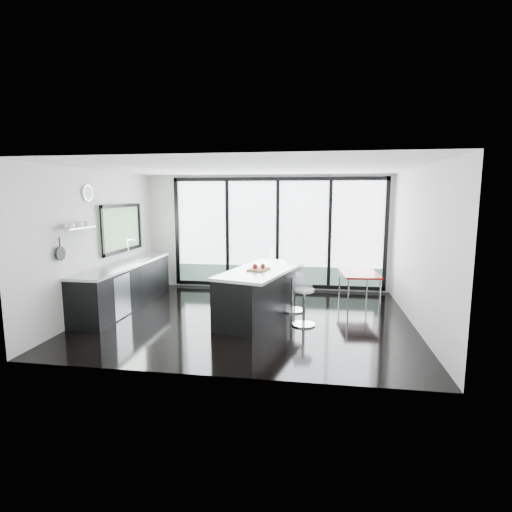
% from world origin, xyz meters
% --- Properties ---
extents(floor, '(6.00, 5.00, 0.00)m').
position_xyz_m(floor, '(0.00, 0.00, 0.00)').
color(floor, black).
rests_on(floor, ground).
extents(ceiling, '(6.00, 5.00, 0.00)m').
position_xyz_m(ceiling, '(0.00, 0.00, 2.80)').
color(ceiling, white).
rests_on(ceiling, wall_back).
extents(wall_back, '(6.00, 0.09, 2.80)m').
position_xyz_m(wall_back, '(0.27, 2.47, 1.27)').
color(wall_back, silver).
rests_on(wall_back, ground).
extents(wall_front, '(6.00, 0.00, 2.80)m').
position_xyz_m(wall_front, '(0.00, -2.50, 1.40)').
color(wall_front, silver).
rests_on(wall_front, ground).
extents(wall_left, '(0.26, 5.00, 2.80)m').
position_xyz_m(wall_left, '(-2.97, 0.27, 1.56)').
color(wall_left, silver).
rests_on(wall_left, ground).
extents(wall_right, '(0.00, 5.00, 2.80)m').
position_xyz_m(wall_right, '(3.00, 0.00, 1.40)').
color(wall_right, silver).
rests_on(wall_right, ground).
extents(counter_cabinets, '(0.69, 3.24, 1.36)m').
position_xyz_m(counter_cabinets, '(-2.67, 0.40, 0.46)').
color(counter_cabinets, black).
rests_on(counter_cabinets, floor).
extents(island, '(1.53, 2.50, 1.24)m').
position_xyz_m(island, '(0.17, 0.08, 0.48)').
color(island, black).
rests_on(island, floor).
extents(bar_stool_near, '(0.49, 0.49, 0.67)m').
position_xyz_m(bar_stool_near, '(1.05, -0.27, 0.34)').
color(bar_stool_near, silver).
rests_on(bar_stool_near, floor).
extents(bar_stool_far, '(0.58, 0.58, 0.77)m').
position_xyz_m(bar_stool_far, '(0.79, 0.61, 0.39)').
color(bar_stool_far, silver).
rests_on(bar_stool_far, floor).
extents(red_table, '(0.85, 1.34, 0.68)m').
position_xyz_m(red_table, '(2.16, 1.43, 0.34)').
color(red_table, '#790500').
rests_on(red_table, floor).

